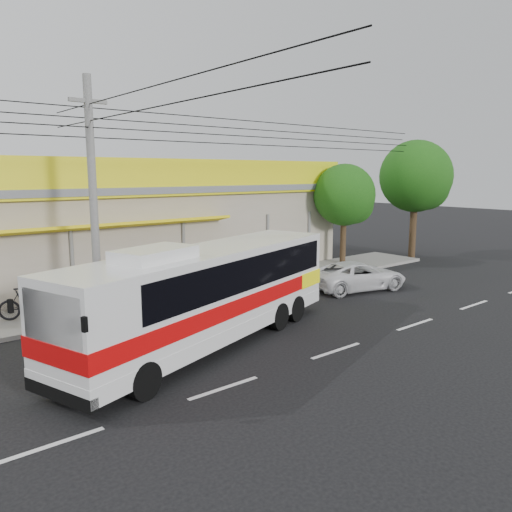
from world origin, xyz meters
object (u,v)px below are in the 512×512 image
Objects in this scene: white_car at (357,276)px; tree_near at (346,197)px; motorbike_dark at (27,303)px; utility_pole at (89,121)px; coach_bus at (212,288)px; tree_far at (418,179)px.

tree_near is at bearing -29.98° from white_car.
utility_pole reaches higher than motorbike_dark.
coach_bus is 0.31× the size of utility_pole.
tree_far reaches higher than white_car.
utility_pole reaches higher than coach_bus.
utility_pole is (-10.86, 2.11, 6.09)m from white_car.
tree_far is (9.19, 3.18, 4.12)m from white_car.
utility_pole reaches higher than white_car.
motorbike_dark is 13.25m from white_car.
tree_far is at bearing -2.58° from coach_bus.
tree_far is at bearing -56.93° from white_car.
motorbike_dark reaches higher than white_car.
motorbike_dark is 0.26× the size of tree_far.
tree_far is (21.86, -0.71, 4.03)m from motorbike_dark.
tree_far is at bearing -68.41° from motorbike_dark.
motorbike_dark is at bearing 135.42° from utility_pole.
tree_far is (5.07, -1.09, 0.96)m from tree_near.
tree_near is (13.06, 6.09, 2.05)m from coach_bus.
white_car is (12.67, -3.89, -0.08)m from motorbike_dark.
tree_far is at bearing -12.17° from tree_near.
white_car is at bearing -6.51° from coach_bus.
white_car is 0.13× the size of utility_pole.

